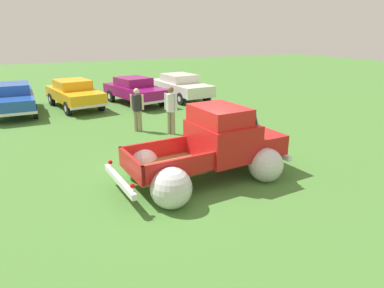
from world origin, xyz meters
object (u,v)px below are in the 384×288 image
(show_car_3, at_px, (180,86))
(spectator_1, at_px, (171,107))
(vintage_pickup_truck, at_px, (214,150))
(show_car_1, at_px, (74,93))
(spectator_0, at_px, (137,107))
(show_car_2, at_px, (135,90))
(show_car_0, at_px, (13,98))

(show_car_3, distance_m, spectator_1, 7.17)
(vintage_pickup_truck, bearing_deg, spectator_1, 79.13)
(vintage_pickup_truck, xyz_separation_m, spectator_1, (0.50, 4.17, 0.30))
(show_car_1, xyz_separation_m, spectator_0, (1.64, -5.59, 0.19))
(show_car_2, bearing_deg, show_car_1, -110.39)
(show_car_3, xyz_separation_m, spectator_1, (-3.26, -6.38, 0.27))
(show_car_3, height_order, spectator_1, spectator_1)
(show_car_0, bearing_deg, spectator_1, 39.65)
(show_car_3, bearing_deg, vintage_pickup_truck, -25.12)
(show_car_0, distance_m, show_car_3, 8.71)
(show_car_3, relative_size, spectator_0, 2.78)
(vintage_pickup_truck, xyz_separation_m, spectator_0, (-0.52, 5.12, 0.22))
(show_car_0, relative_size, spectator_1, 2.52)
(vintage_pickup_truck, bearing_deg, show_car_2, 80.79)
(show_car_0, height_order, show_car_3, same)
(vintage_pickup_truck, relative_size, spectator_0, 2.78)
(show_car_1, relative_size, show_car_2, 1.02)
(vintage_pickup_truck, relative_size, show_car_0, 1.03)
(show_car_1, xyz_separation_m, show_car_3, (5.92, -0.16, 0.00))
(show_car_2, xyz_separation_m, show_car_3, (2.82, 0.24, 0.00))
(vintage_pickup_truck, relative_size, show_car_3, 1.00)
(spectator_0, relative_size, spectator_1, 0.93)
(show_car_0, distance_m, show_car_1, 2.80)
(show_car_3, bearing_deg, show_car_1, -97.07)
(show_car_2, bearing_deg, spectator_1, -17.11)
(spectator_0, distance_m, spectator_1, 1.40)
(spectator_1, bearing_deg, spectator_0, 96.52)
(vintage_pickup_truck, height_order, spectator_0, vintage_pickup_truck)
(vintage_pickup_truck, bearing_deg, spectator_0, 91.79)
(spectator_1, bearing_deg, show_car_3, 22.54)
(vintage_pickup_truck, height_order, spectator_1, vintage_pickup_truck)
(show_car_0, relative_size, show_car_1, 0.99)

